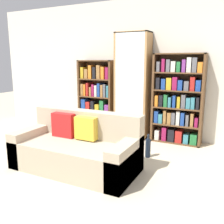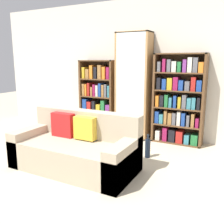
{
  "view_description": "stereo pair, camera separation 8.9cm",
  "coord_description": "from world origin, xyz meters",
  "px_view_note": "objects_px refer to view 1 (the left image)",
  "views": [
    {
      "loc": [
        1.85,
        -2.45,
        1.54
      ],
      "look_at": [
        0.03,
        1.22,
        0.68
      ],
      "focal_mm": 40.0,
      "sensor_mm": 36.0,
      "label": 1
    },
    {
      "loc": [
        1.93,
        -2.41,
        1.54
      ],
      "look_at": [
        0.03,
        1.22,
        0.68
      ],
      "focal_mm": 40.0,
      "sensor_mm": 36.0,
      "label": 2
    }
  ],
  "objects_px": {
    "display_cabinet": "(133,86)",
    "wine_bottle": "(148,148)",
    "bookshelf_left": "(97,98)",
    "bookshelf_right": "(178,100)",
    "couch": "(77,149)"
  },
  "relations": [
    {
      "from": "display_cabinet",
      "to": "bookshelf_left",
      "type": "bearing_deg",
      "value": 178.88
    },
    {
      "from": "couch",
      "to": "bookshelf_left",
      "type": "xyz_separation_m",
      "value": [
        -0.69,
        1.8,
        0.45
      ]
    },
    {
      "from": "couch",
      "to": "display_cabinet",
      "type": "xyz_separation_m",
      "value": [
        0.13,
        1.78,
        0.74
      ]
    },
    {
      "from": "couch",
      "to": "wine_bottle",
      "type": "distance_m",
      "value": 1.16
    },
    {
      "from": "display_cabinet",
      "to": "wine_bottle",
      "type": "xyz_separation_m",
      "value": [
        0.65,
        -0.94,
        -0.87
      ]
    },
    {
      "from": "display_cabinet",
      "to": "wine_bottle",
      "type": "bearing_deg",
      "value": -55.25
    },
    {
      "from": "couch",
      "to": "bookshelf_left",
      "type": "bearing_deg",
      "value": 110.91
    },
    {
      "from": "display_cabinet",
      "to": "wine_bottle",
      "type": "height_order",
      "value": "display_cabinet"
    },
    {
      "from": "bookshelf_left",
      "to": "display_cabinet",
      "type": "height_order",
      "value": "display_cabinet"
    },
    {
      "from": "display_cabinet",
      "to": "bookshelf_right",
      "type": "xyz_separation_m",
      "value": [
        0.89,
        0.02,
        -0.23
      ]
    },
    {
      "from": "bookshelf_right",
      "to": "wine_bottle",
      "type": "xyz_separation_m",
      "value": [
        -0.24,
        -0.96,
        -0.65
      ]
    },
    {
      "from": "display_cabinet",
      "to": "wine_bottle",
      "type": "relative_size",
      "value": 5.42
    },
    {
      "from": "couch",
      "to": "bookshelf_left",
      "type": "height_order",
      "value": "bookshelf_left"
    },
    {
      "from": "bookshelf_right",
      "to": "display_cabinet",
      "type": "bearing_deg",
      "value": -178.98
    },
    {
      "from": "wine_bottle",
      "to": "bookshelf_left",
      "type": "bearing_deg",
      "value": 147.01
    }
  ]
}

